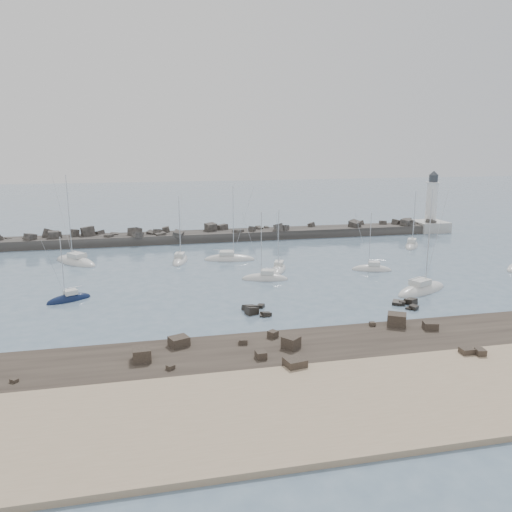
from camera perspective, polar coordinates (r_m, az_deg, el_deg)
The scene contains 16 objects.
ground at distance 70.52m, azimuth 2.21°, elevation -3.84°, with size 400.00×400.00×0.00m, color slate.
sand_strip at distance 42.63m, azimuth 13.50°, elevation -15.97°, with size 140.00×14.00×1.00m, color tan.
rock_shelf at distance 50.72m, azimuth 8.09°, elevation -10.82°, with size 140.00×12.00×2.07m.
rock_cluster_near at distance 61.35m, azimuth -0.21°, elevation -6.40°, with size 3.19×4.30×1.88m.
rock_cluster_far at distance 66.77m, azimuth 16.73°, elevation -5.33°, with size 3.59×3.62×1.46m.
breakwater at distance 105.63m, azimuth -7.22°, elevation 1.93°, with size 115.00×7.57×5.21m.
lighthouse at distance 122.81m, azimuth 19.30°, elevation 4.14°, with size 7.00×7.00×14.60m.
sailboat_1 at distance 91.04m, azimuth -19.90°, elevation -0.67°, with size 9.13×9.82×16.11m.
sailboat_2 at distance 70.10m, azimuth -20.58°, elevation -4.68°, with size 5.96×4.25×9.39m.
sailboat_3 at distance 87.73m, azimuth -8.66°, elevation -0.53°, with size 4.06×7.99×12.21m.
sailboat_4 at distance 87.87m, azimuth -3.06°, elevation -0.38°, with size 9.33×4.48×14.05m.
sailboat_5 at distance 75.38m, azimuth 1.04°, elevation -2.62°, with size 7.33×3.82×11.24m.
sailboat_6 at distance 80.84m, azimuth 2.61°, elevation -1.56°, with size 4.55×7.13×10.94m.
sailboat_7 at distance 73.26m, azimuth 18.38°, elevation -3.75°, with size 10.08×6.81×15.34m.
sailboat_8 at distance 82.86m, azimuth 13.10°, elevation -1.52°, with size 6.64×3.97×10.27m.
sailboat_10 at distance 103.48m, azimuth 17.36°, elevation 1.09°, with size 6.25×7.36×12.01m.
Camera 1 is at (-17.10, -65.32, 20.36)m, focal length 35.00 mm.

